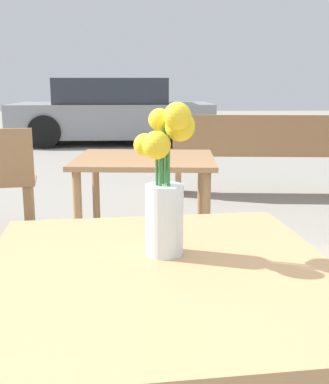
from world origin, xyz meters
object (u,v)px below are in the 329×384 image
(bench_far, at_px, (263,151))
(table_back, at_px, (145,175))
(table_front, at_px, (161,315))
(parked_car, at_px, (113,112))
(flower_vase, at_px, (165,188))

(bench_far, height_order, table_back, bench_far)
(table_front, relative_size, parked_car, 0.24)
(flower_vase, distance_m, bench_far, 4.00)
(table_back, height_order, parked_car, parked_car)
(flower_vase, xyz_separation_m, table_back, (-0.06, 1.87, -0.32))
(flower_vase, distance_m, parked_car, 8.60)
(parked_car, bearing_deg, table_back, -84.21)
(flower_vase, relative_size, table_back, 0.40)
(flower_vase, height_order, table_back, flower_vase)
(flower_vase, distance_m, table_back, 1.90)
(table_front, relative_size, flower_vase, 2.56)
(table_front, height_order, parked_car, parked_car)
(flower_vase, bearing_deg, bench_far, 73.35)
(table_front, bearing_deg, table_back, 91.46)
(table_front, relative_size, table_back, 1.03)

